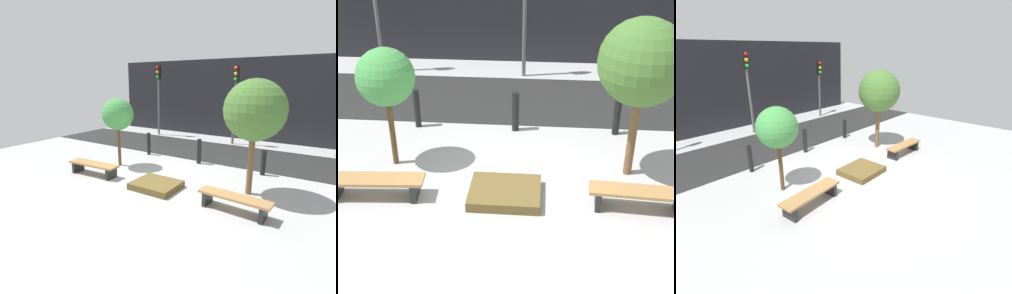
% 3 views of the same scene
% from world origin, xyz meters
% --- Properties ---
extents(ground_plane, '(18.00, 18.00, 0.00)m').
position_xyz_m(ground_plane, '(0.00, 0.00, 0.00)').
color(ground_plane, '#A6A6A6').
extents(road_strip, '(18.00, 3.40, 0.01)m').
position_xyz_m(road_strip, '(0.00, 4.76, 0.01)').
color(road_strip, '#242424').
rests_on(road_strip, ground).
extents(bench_left, '(1.90, 0.60, 0.42)m').
position_xyz_m(bench_left, '(-2.46, -0.31, 0.31)').
color(bench_left, black).
rests_on(bench_left, ground).
extents(bench_right, '(1.83, 0.56, 0.43)m').
position_xyz_m(bench_right, '(2.46, -0.31, 0.31)').
color(bench_right, black).
rests_on(bench_right, ground).
extents(planter_bed, '(1.36, 1.13, 0.20)m').
position_xyz_m(planter_bed, '(0.00, -0.11, 0.10)').
color(planter_bed, brown).
rests_on(planter_bed, ground).
extents(tree_behind_left_bench, '(1.17, 1.17, 2.55)m').
position_xyz_m(tree_behind_left_bench, '(-2.46, 0.99, 1.94)').
color(tree_behind_left_bench, '#52391F').
rests_on(tree_behind_left_bench, ground).
extents(tree_behind_right_bench, '(1.67, 1.67, 3.23)m').
position_xyz_m(tree_behind_right_bench, '(2.46, 0.99, 2.38)').
color(tree_behind_right_bench, brown).
rests_on(tree_behind_right_bench, ground).
extents(bollard_far_left, '(0.15, 0.15, 0.97)m').
position_xyz_m(bollard_far_left, '(-2.43, 2.81, 0.48)').
color(bollard_far_left, black).
rests_on(bollard_far_left, ground).
extents(bollard_left, '(0.17, 0.17, 0.97)m').
position_xyz_m(bollard_left, '(0.00, 2.81, 0.49)').
color(bollard_left, black).
rests_on(bollard_left, ground).
extents(bollard_center, '(0.17, 0.17, 0.88)m').
position_xyz_m(bollard_center, '(2.43, 2.81, 0.44)').
color(bollard_center, black).
rests_on(bollard_center, ground).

